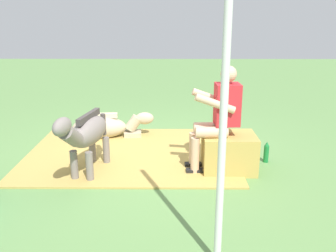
{
  "coord_description": "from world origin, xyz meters",
  "views": [
    {
      "loc": [
        -0.33,
        4.93,
        1.96
      ],
      "look_at": [
        -0.3,
        0.3,
        0.55
      ],
      "focal_mm": 39.48,
      "sensor_mm": 36.0,
      "label": 1
    }
  ],
  "objects": [
    {
      "name": "soda_bottle",
      "position": [
        -1.64,
        0.19,
        0.14
      ],
      "size": [
        0.07,
        0.07,
        0.3
      ],
      "color": "#197233",
      "rests_on": "ground"
    },
    {
      "name": "hay_patch",
      "position": [
        0.24,
        -0.11,
        0.01
      ],
      "size": [
        2.98,
        2.28,
        0.02
      ],
      "primitive_type": "cube",
      "color": "tan",
      "rests_on": "ground"
    },
    {
      "name": "ground_plane",
      "position": [
        0.0,
        0.0,
        0.0
      ],
      "size": [
        24.0,
        24.0,
        0.0
      ],
      "primitive_type": "plane",
      "color": "#608C4C"
    },
    {
      "name": "pony_lying",
      "position": [
        0.73,
        -0.83,
        0.19
      ],
      "size": [
        1.35,
        0.47,
        0.42
      ],
      "color": "tan",
      "rests_on": "ground"
    },
    {
      "name": "person_seated",
      "position": [
        -0.92,
        0.46,
        0.75
      ],
      "size": [
        0.67,
        0.43,
        1.36
      ],
      "color": "#D8AD8C",
      "rests_on": "ground"
    },
    {
      "name": "hay_bale",
      "position": [
        -1.08,
        0.46,
        0.24
      ],
      "size": [
        0.68,
        0.54,
        0.48
      ],
      "primitive_type": "cube",
      "color": "tan",
      "rests_on": "ground"
    },
    {
      "name": "pony_standing",
      "position": [
        0.71,
        0.61,
        0.55
      ],
      "size": [
        0.48,
        1.33,
        0.91
      ],
      "color": "slate",
      "rests_on": "ground"
    },
    {
      "name": "tent_pole_left",
      "position": [
        -0.71,
        2.35,
        1.26
      ],
      "size": [
        0.06,
        0.06,
        2.51
      ],
      "primitive_type": "cylinder",
      "color": "silver",
      "rests_on": "ground"
    }
  ]
}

